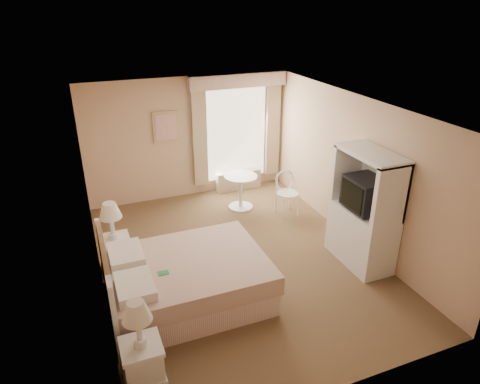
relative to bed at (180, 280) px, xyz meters
name	(u,v)px	position (x,y,z in m)	size (l,w,h in m)	color
room	(237,190)	(1.12, 0.67, 0.89)	(4.21, 5.51, 2.51)	brown
window	(238,130)	(2.17, 3.33, 0.98)	(2.05, 0.22, 2.51)	white
framed_art	(166,127)	(0.67, 3.39, 1.19)	(0.52, 0.04, 0.62)	tan
bed	(180,280)	(0.00, 0.00, 0.00)	(2.15, 1.68, 1.49)	tan
nightstand_near	(142,352)	(-0.72, -1.17, 0.04)	(0.44, 0.44, 1.07)	white
nightstand_far	(115,245)	(-0.72, 1.16, 0.07)	(0.46, 0.46, 1.12)	white
round_table	(241,186)	(1.87, 2.41, 0.10)	(0.65, 0.65, 0.69)	white
cafe_chair	(286,189)	(2.61, 1.87, 0.14)	(0.42, 0.42, 0.86)	white
armoire	(363,218)	(2.93, -0.07, 0.41)	(0.56, 1.12, 1.86)	white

